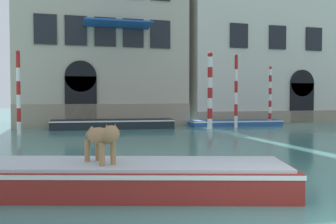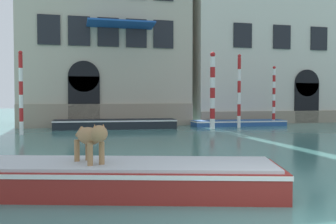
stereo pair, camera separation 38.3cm
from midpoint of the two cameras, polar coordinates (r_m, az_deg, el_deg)
palazzo_right at (r=31.54m, az=15.97°, el=10.75°), size 14.41×6.13×13.11m
boat_foreground at (r=7.79m, az=-11.63°, el=-9.13°), size 7.91×3.90×0.60m
dog_on_deck at (r=7.44m, az=-9.69°, el=-3.59°), size 0.61×1.09×0.76m
boat_moored_near_palazzo at (r=22.69m, az=-7.15°, el=-1.71°), size 7.01×2.08×0.53m
boat_moored_far at (r=25.17m, az=10.63°, el=-1.54°), size 5.96×1.82×0.35m
mooring_pole_0 at (r=25.50m, az=15.53°, el=2.28°), size 0.19×0.19×3.74m
mooring_pole_1 at (r=22.36m, az=6.97°, el=3.16°), size 0.29×0.29×4.35m
mooring_pole_2 at (r=23.66m, az=10.74°, el=3.05°), size 0.20×0.20×4.33m
mooring_pole_4 at (r=20.08m, az=-20.05°, el=2.67°), size 0.20×0.20×4.04m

